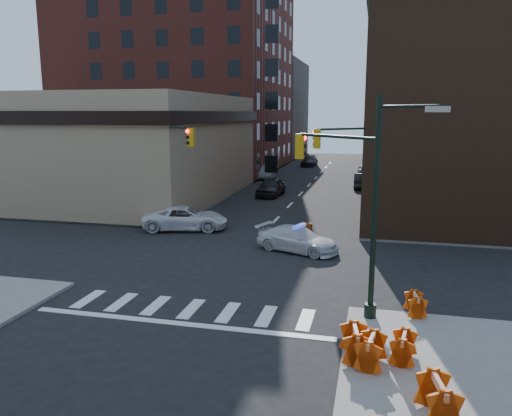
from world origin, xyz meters
The scene contains 31 objects.
ground centered at (0.00, 0.00, 0.00)m, with size 140.00×140.00×0.00m, color black.
sidewalk_nw centered at (-23.00, 32.75, 0.07)m, with size 34.00×54.50×0.15m, color gray.
bank_building centered at (-17.00, 16.50, 4.50)m, with size 22.00×22.00×9.00m, color #907A5E.
apartment_block centered at (-18.50, 40.00, 12.00)m, with size 25.00×25.00×24.00m, color maroon.
commercial_row_ne centered at (13.00, 22.50, 7.00)m, with size 14.00×34.00×14.00m, color #452B1B.
filler_nw centered at (-16.00, 62.00, 8.00)m, with size 20.00×18.00×16.00m, color brown.
filler_ne centered at (14.00, 58.00, 6.00)m, with size 16.00×16.00×12.00m, color maroon.
signal_pole_se centered at (6.04, -5.52, 4.61)m, with size 5.40×5.27×8.00m.
signal_pole_nw centered at (-5.85, 5.34, 4.34)m, with size 3.58×3.67×8.00m.
signal_pole_ne centered at (5.84, 5.35, 4.34)m, with size 3.67×3.58×8.00m.
tree_ne_near centered at (7.50, 26.00, 3.49)m, with size 3.00×3.00×4.85m.
tree_ne_far centered at (7.50, 34.00, 3.49)m, with size 3.00×3.00×4.85m.
police_car centered at (2.76, 2.36, 0.68)m, with size 1.90×4.68×1.36m, color silver.
pickup centered at (-5.19, 5.80, 0.76)m, with size 2.53×5.49×1.53m, color white.
parked_car_wnear centered at (-2.50, 20.27, 0.82)m, with size 1.94×4.81×1.64m, color black.
parked_car_wfar centered at (-5.50, 32.08, 0.74)m, with size 1.57×4.51×1.49m, color gray.
parked_car_wdeep centered at (-2.50, 47.20, 0.71)m, with size 2.00×4.91×1.43m, color black.
parked_car_enear centered at (5.50, 27.18, 0.76)m, with size 1.60×4.58×1.51m, color black.
parked_car_efar centered at (5.50, 37.87, 0.68)m, with size 1.60×3.99×1.36m, color gray.
pedestrian_a centered at (-8.73, 6.48, 1.14)m, with size 0.72×0.48×1.98m, color black.
pedestrian_b centered at (-9.82, 8.38, 0.97)m, with size 0.79×0.62×1.63m, color black.
pedestrian_c centered at (-13.00, 8.84, 1.10)m, with size 1.11×0.46×1.89m, color #1D212C.
barrel_road centered at (2.95, 4.83, 0.53)m, with size 0.59×0.59×1.06m, color #DE530A.
barrel_bank centered at (-5.50, 5.60, 0.45)m, with size 0.50×0.50×0.89m, color orange.
barricade_se_a centered at (8.43, -5.70, 0.55)m, with size 1.07×0.53×0.80m, color #C86409, non-canonical shape.
barricade_se_b centered at (7.82, -9.47, 0.58)m, with size 1.15×0.57×0.86m, color #C54309, non-canonical shape.
barricade_se_c centered at (6.40, -9.67, 0.64)m, with size 1.32×0.66×0.99m, color orange, non-canonical shape.
barricade_se_d centered at (6.87, -10.00, 0.62)m, with size 1.24×0.62×0.93m, color #E83D0A, non-canonical shape.
barricade_se_e centered at (8.50, -12.26, 0.65)m, with size 1.34×0.67×1.01m, color #CF6009, non-canonical shape.
barricade_nw_a centered at (-6.99, 6.14, 0.58)m, with size 1.14×0.57×0.85m, color #C64C09, non-canonical shape.
barricade_nw_b centered at (-10.03, 6.27, 0.58)m, with size 1.15×0.57×0.86m, color #D44C0A, non-canonical shape.
Camera 1 is at (6.76, -24.08, 7.56)m, focal length 35.00 mm.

